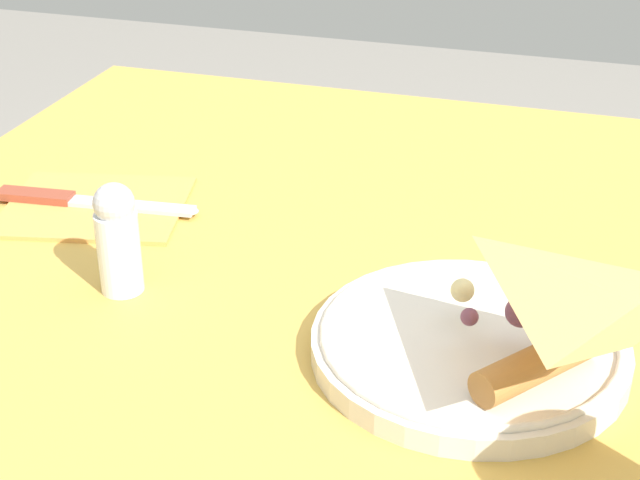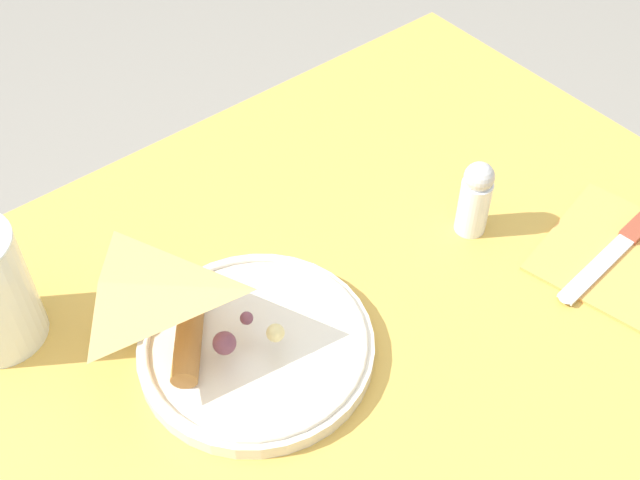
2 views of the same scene
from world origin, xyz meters
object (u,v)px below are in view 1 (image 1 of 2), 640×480
dining_table (490,403)px  salt_shaker (118,238)px  napkin_folded (95,207)px  plate_pizza (471,340)px  butter_knife (85,201)px

dining_table → salt_shaker: (-0.28, -0.08, 0.15)m
napkin_folded → salt_shaker: bearing=-53.5°
plate_pizza → butter_knife: size_ratio=1.15×
dining_table → napkin_folded: (-0.37, 0.04, 0.11)m
plate_pizza → salt_shaker: (-0.27, 0.01, 0.03)m
plate_pizza → salt_shaker: size_ratio=2.44×
dining_table → salt_shaker: size_ratio=12.26×
butter_knife → salt_shaker: salt_shaker is taller
napkin_folded → salt_shaker: (0.09, -0.12, 0.04)m
plate_pizza → butter_knife: bearing=160.4°
dining_table → butter_knife: (-0.38, 0.04, 0.11)m
napkin_folded → butter_knife: size_ratio=0.96×
butter_knife → salt_shaker: 0.16m
plate_pizza → dining_table: bearing=84.9°
dining_table → plate_pizza: 0.15m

